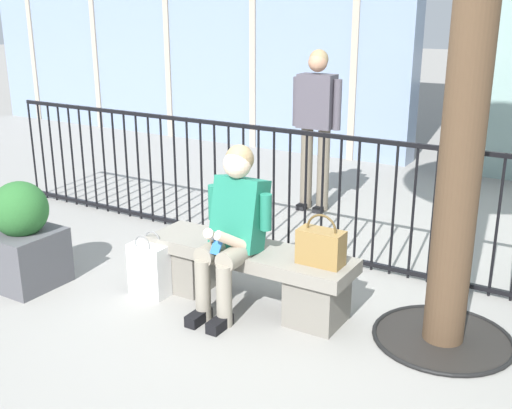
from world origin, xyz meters
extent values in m
plane|color=gray|center=(0.00, 0.00, 0.00)|extent=(60.00, 60.00, 0.00)
cube|color=gray|center=(0.00, 0.00, 0.40)|extent=(1.60, 0.44, 0.10)
cube|color=slate|center=(-0.56, 0.00, 0.17)|extent=(0.36, 0.37, 0.35)
cube|color=slate|center=(0.56, 0.00, 0.17)|extent=(0.36, 0.37, 0.35)
cylinder|color=gray|center=(-0.15, -0.18, 0.47)|extent=(0.15, 0.40, 0.15)
cylinder|color=gray|center=(-0.15, -0.38, 0.23)|extent=(0.11, 0.11, 0.45)
cube|color=black|center=(-0.15, -0.44, 0.04)|extent=(0.09, 0.22, 0.08)
cylinder|color=gray|center=(0.03, -0.18, 0.47)|extent=(0.15, 0.40, 0.15)
cylinder|color=gray|center=(0.03, -0.38, 0.23)|extent=(0.11, 0.11, 0.45)
cube|color=black|center=(0.03, -0.44, 0.04)|extent=(0.09, 0.22, 0.08)
cube|color=#1E7259|center=(-0.06, -0.04, 0.71)|extent=(0.36, 0.30, 0.55)
cylinder|color=#1E7259|center=(-0.28, -0.04, 0.76)|extent=(0.08, 0.08, 0.26)
cylinder|color=beige|center=(-0.14, -0.26, 0.59)|extent=(0.16, 0.28, 0.20)
cylinder|color=#1E7259|center=(0.16, -0.04, 0.76)|extent=(0.08, 0.08, 0.26)
cylinder|color=beige|center=(0.02, -0.26, 0.59)|extent=(0.16, 0.28, 0.20)
cube|color=#2D6BB7|center=(-0.06, -0.32, 0.57)|extent=(0.07, 0.10, 0.13)
sphere|color=beige|center=(-0.06, -0.06, 1.08)|extent=(0.20, 0.20, 0.20)
sphere|color=#997F59|center=(-0.06, -0.03, 1.11)|extent=(0.20, 0.20, 0.20)
cube|color=olive|center=(0.58, -0.01, 0.57)|extent=(0.31, 0.16, 0.24)
torus|color=brown|center=(0.58, -0.01, 0.70)|extent=(0.22, 0.02, 0.22)
cube|color=white|center=(-0.73, -0.27, 0.20)|extent=(0.30, 0.16, 0.41)
torus|color=slate|center=(-0.73, -0.33, 0.43)|extent=(0.15, 0.01, 0.15)
torus|color=slate|center=(-0.73, -0.21, 0.43)|extent=(0.15, 0.01, 0.15)
cylinder|color=#6B6051|center=(-0.70, 2.31, 0.45)|extent=(0.13, 0.13, 0.90)
cube|color=black|center=(-0.70, 2.27, 0.03)|extent=(0.09, 0.22, 0.06)
cylinder|color=#6B6051|center=(-0.50, 2.31, 0.45)|extent=(0.13, 0.13, 0.90)
cube|color=black|center=(-0.50, 2.27, 0.03)|extent=(0.09, 0.22, 0.06)
cube|color=#4C4751|center=(-0.60, 2.31, 1.18)|extent=(0.39, 0.23, 0.56)
cylinder|color=#4C4751|center=(-0.83, 2.31, 1.16)|extent=(0.08, 0.08, 0.52)
cylinder|color=#4C4751|center=(-0.36, 2.31, 1.16)|extent=(0.08, 0.08, 0.52)
sphere|color=tan|center=(-0.60, 2.31, 1.58)|extent=(0.20, 0.20, 0.20)
sphere|color=#997F59|center=(-0.60, 2.33, 1.61)|extent=(0.20, 0.20, 0.20)
cylinder|color=black|center=(-3.58, 1.06, 0.56)|extent=(0.02, 0.02, 1.13)
cylinder|color=black|center=(-3.42, 1.06, 0.56)|extent=(0.02, 0.02, 1.13)
cylinder|color=black|center=(-3.27, 1.06, 0.56)|extent=(0.02, 0.02, 1.13)
cylinder|color=black|center=(-3.11, 1.06, 0.56)|extent=(0.02, 0.02, 1.13)
cylinder|color=black|center=(-2.95, 1.06, 0.56)|extent=(0.02, 0.02, 1.13)
cylinder|color=black|center=(-2.79, 1.06, 0.56)|extent=(0.02, 0.02, 1.13)
cylinder|color=black|center=(-2.63, 1.06, 0.56)|extent=(0.02, 0.02, 1.13)
cylinder|color=black|center=(-2.47, 1.06, 0.56)|extent=(0.02, 0.02, 1.13)
cylinder|color=black|center=(-2.31, 1.06, 0.56)|extent=(0.02, 0.02, 1.13)
cylinder|color=black|center=(-2.15, 1.06, 0.56)|extent=(0.02, 0.02, 1.13)
cylinder|color=black|center=(-1.99, 1.06, 0.56)|extent=(0.02, 0.02, 1.13)
cylinder|color=black|center=(-1.83, 1.06, 0.56)|extent=(0.02, 0.02, 1.13)
cylinder|color=black|center=(-1.67, 1.06, 0.56)|extent=(0.02, 0.02, 1.13)
cylinder|color=black|center=(-1.51, 1.06, 0.56)|extent=(0.02, 0.02, 1.13)
cylinder|color=black|center=(-1.35, 1.06, 0.56)|extent=(0.02, 0.02, 1.13)
cylinder|color=black|center=(-1.19, 1.06, 0.56)|extent=(0.02, 0.02, 1.13)
cylinder|color=black|center=(-1.04, 1.06, 0.56)|extent=(0.02, 0.02, 1.13)
cylinder|color=black|center=(-0.88, 1.06, 0.56)|extent=(0.02, 0.02, 1.13)
cylinder|color=black|center=(-0.72, 1.06, 0.56)|extent=(0.02, 0.02, 1.13)
cylinder|color=black|center=(-0.56, 1.06, 0.56)|extent=(0.02, 0.02, 1.13)
cylinder|color=black|center=(-0.40, 1.06, 0.56)|extent=(0.02, 0.02, 1.13)
cylinder|color=black|center=(-0.24, 1.06, 0.56)|extent=(0.02, 0.02, 1.13)
cylinder|color=black|center=(-0.08, 1.06, 0.56)|extent=(0.02, 0.02, 1.13)
cylinder|color=black|center=(0.08, 1.06, 0.56)|extent=(0.02, 0.02, 1.13)
cylinder|color=black|center=(0.24, 1.06, 0.56)|extent=(0.02, 0.02, 1.13)
cylinder|color=black|center=(0.40, 1.06, 0.56)|extent=(0.02, 0.02, 1.13)
cylinder|color=black|center=(0.56, 1.06, 0.56)|extent=(0.02, 0.02, 1.13)
cylinder|color=black|center=(0.72, 1.06, 0.56)|extent=(0.02, 0.02, 1.13)
cylinder|color=black|center=(0.88, 1.06, 0.56)|extent=(0.02, 0.02, 1.13)
cylinder|color=black|center=(1.04, 1.06, 0.56)|extent=(0.02, 0.02, 1.13)
cylinder|color=black|center=(1.19, 1.06, 0.56)|extent=(0.02, 0.02, 1.13)
cylinder|color=black|center=(1.35, 1.06, 0.56)|extent=(0.02, 0.02, 1.13)
cylinder|color=black|center=(1.51, 1.06, 0.56)|extent=(0.02, 0.02, 1.13)
cube|color=black|center=(0.00, 1.06, 0.05)|extent=(7.17, 0.04, 0.04)
cube|color=black|center=(0.00, 1.06, 1.11)|extent=(7.17, 0.04, 0.04)
cylinder|color=black|center=(1.39, 0.22, 0.01)|extent=(0.90, 0.90, 0.01)
torus|color=black|center=(1.39, 0.22, 0.01)|extent=(0.93, 0.93, 0.03)
cylinder|color=#4C3826|center=(1.39, 0.22, 1.70)|extent=(0.27, 0.27, 3.40)
cube|color=#4C4C51|center=(-1.69, -0.63, 0.23)|extent=(0.51, 0.51, 0.45)
ellipsoid|color=#28602B|center=(-1.69, -0.63, 0.63)|extent=(0.44, 0.44, 0.44)
camera|label=1|loc=(2.23, -3.58, 2.13)|focal=43.57mm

